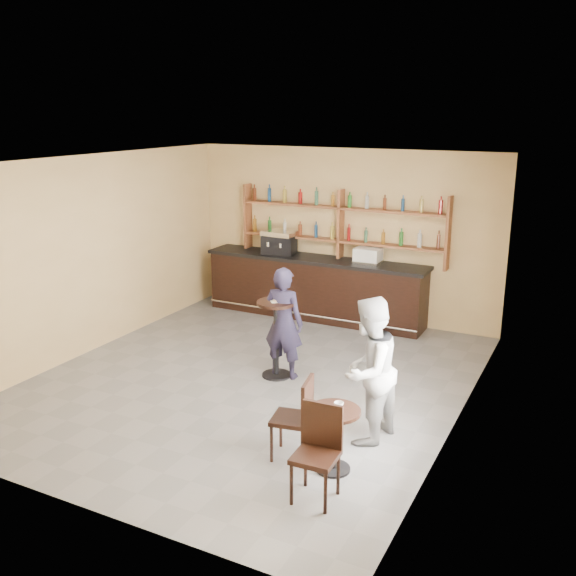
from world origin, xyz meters
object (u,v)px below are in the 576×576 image
at_px(espresso_machine, 279,242).
at_px(pastry_case, 368,256).
at_px(pedestal_table, 276,339).
at_px(man_main, 283,323).
at_px(patron_second, 368,370).
at_px(chair_west, 291,418).
at_px(chair_south, 315,456).
at_px(cafe_table, 334,440).
at_px(bar_counter, 315,288).

height_order(espresso_machine, pastry_case, espresso_machine).
xyz_separation_m(pedestal_table, man_main, (0.09, 0.05, 0.26)).
bearing_deg(patron_second, pedestal_table, -112.38).
xyz_separation_m(espresso_machine, chair_west, (2.66, -4.81, -0.91)).
xyz_separation_m(pastry_case, chair_south, (1.45, -5.46, -0.82)).
bearing_deg(pedestal_table, espresso_machine, 116.76).
bearing_deg(cafe_table, espresso_machine, 123.48).
xyz_separation_m(pastry_case, chair_west, (0.85, -4.81, -0.83)).
relative_size(espresso_machine, man_main, 0.37).
xyz_separation_m(bar_counter, patron_second, (2.53, -4.03, 0.31)).
relative_size(chair_west, patron_second, 0.54).
height_order(man_main, chair_south, man_main).
distance_m(bar_counter, man_main, 2.90).
xyz_separation_m(espresso_machine, man_main, (1.52, -2.79, -0.55)).
relative_size(bar_counter, chair_south, 4.33).
bearing_deg(patron_second, cafe_table, 4.56).
bearing_deg(pedestal_table, bar_counter, 103.15).
distance_m(bar_counter, chair_south, 6.00).
xyz_separation_m(man_main, patron_second, (1.77, -1.24, 0.06)).
distance_m(espresso_machine, chair_west, 5.57).
relative_size(pastry_case, chair_west, 0.49).
height_order(bar_counter, chair_south, bar_counter).
relative_size(espresso_machine, chair_west, 0.63).
distance_m(man_main, chair_west, 2.35).
relative_size(pedestal_table, chair_west, 1.20).
relative_size(bar_counter, man_main, 2.58).
bearing_deg(pastry_case, man_main, -104.88).
bearing_deg(bar_counter, espresso_machine, 180.00).
relative_size(cafe_table, chair_south, 0.74).
height_order(pastry_case, patron_second, patron_second).
relative_size(man_main, patron_second, 0.94).
bearing_deg(chair_west, pastry_case, 179.57).
bearing_deg(cafe_table, patron_second, 84.33).
xyz_separation_m(bar_counter, man_main, (0.76, -2.79, 0.26)).
relative_size(espresso_machine, cafe_table, 0.84).
height_order(pedestal_table, chair_south, pedestal_table).
distance_m(pastry_case, patron_second, 4.31).
distance_m(bar_counter, pastry_case, 1.28).
distance_m(cafe_table, patron_second, 0.99).
bearing_deg(man_main, pedestal_table, 26.26).
xyz_separation_m(espresso_machine, pedestal_table, (1.43, -2.84, -0.81)).
bearing_deg(cafe_table, chair_south, -85.24).
bearing_deg(pedestal_table, pastry_case, 82.32).
bearing_deg(chair_west, pedestal_table, -158.43).
xyz_separation_m(chair_south, patron_second, (0.03, 1.43, 0.40)).
relative_size(pastry_case, pedestal_table, 0.41).
distance_m(bar_counter, cafe_table, 5.44).
distance_m(espresso_machine, chair_south, 6.42).
xyz_separation_m(pastry_case, pedestal_table, (-0.38, -2.84, -0.73)).
bearing_deg(patron_second, espresso_machine, -130.50).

